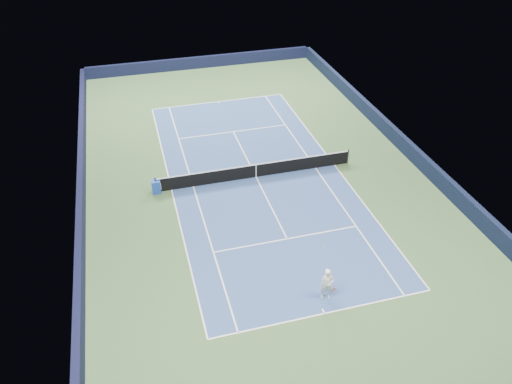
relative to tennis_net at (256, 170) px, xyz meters
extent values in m
plane|color=#37552E|center=(0.00, 0.00, -0.50)|extent=(40.00, 40.00, 0.00)
cube|color=black|center=(0.00, 19.82, 0.05)|extent=(22.00, 0.35, 1.10)
cube|color=#101832|center=(10.82, 0.00, 0.05)|extent=(0.35, 40.00, 1.10)
cube|color=black|center=(-10.82, 0.00, 0.05)|extent=(0.35, 40.00, 1.10)
cube|color=navy|center=(0.00, 0.00, -0.50)|extent=(10.97, 23.77, 0.01)
cube|color=white|center=(0.00, 11.88, -0.50)|extent=(10.97, 0.08, 0.00)
cube|color=white|center=(0.00, -11.88, -0.50)|extent=(10.97, 0.08, 0.00)
cube|color=white|center=(5.49, 0.00, -0.50)|extent=(0.08, 23.77, 0.00)
cube|color=white|center=(-5.49, 0.00, -0.50)|extent=(0.08, 23.77, 0.00)
cube|color=white|center=(4.12, 0.00, -0.50)|extent=(0.08, 23.77, 0.00)
cube|color=white|center=(-4.12, 0.00, -0.50)|extent=(0.08, 23.77, 0.00)
cube|color=white|center=(0.00, 6.40, -0.50)|extent=(8.23, 0.08, 0.00)
cube|color=white|center=(0.00, -6.40, -0.50)|extent=(8.23, 0.08, 0.00)
cube|color=white|center=(0.00, 0.00, -0.50)|extent=(0.08, 12.80, 0.00)
cube|color=white|center=(0.00, 11.73, -0.50)|extent=(0.08, 0.30, 0.00)
cube|color=white|center=(0.00, -11.73, -0.50)|extent=(0.08, 0.30, 0.00)
cylinder|color=black|center=(-6.40, 0.00, 0.03)|extent=(0.10, 0.10, 1.07)
cylinder|color=black|center=(6.40, 0.00, 0.03)|extent=(0.10, 0.10, 1.07)
cube|color=black|center=(0.00, 0.00, -0.05)|extent=(12.80, 0.03, 0.91)
cube|color=white|center=(0.00, 0.00, 0.44)|extent=(12.80, 0.04, 0.06)
cube|color=white|center=(0.00, 0.00, -0.05)|extent=(0.05, 0.04, 0.91)
cube|color=#1C41A8|center=(-6.40, -0.02, -0.07)|extent=(0.54, 0.49, 0.87)
cube|color=white|center=(-6.11, -0.02, -0.05)|extent=(0.06, 0.39, 0.39)
imported|color=white|center=(0.44, -10.94, 0.36)|extent=(0.68, 0.51, 1.71)
cylinder|color=pink|center=(0.76, -10.99, 0.20)|extent=(0.03, 0.03, 0.28)
cylinder|color=black|center=(0.76, -10.99, -0.04)|extent=(0.28, 0.02, 0.28)
cylinder|color=pink|center=(0.76, -10.99, -0.04)|extent=(0.30, 0.03, 0.30)
sphere|color=gold|center=(0.54, -9.94, 1.82)|extent=(0.07, 0.07, 0.07)
camera|label=1|loc=(-7.21, -26.05, 17.34)|focal=35.00mm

